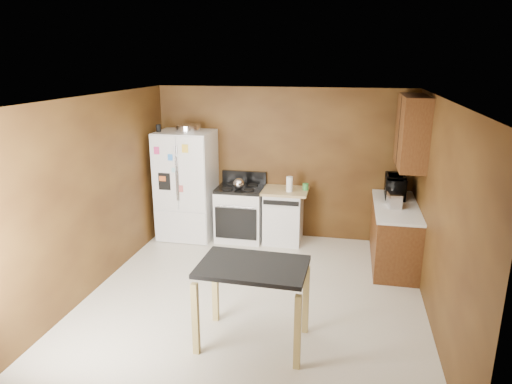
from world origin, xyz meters
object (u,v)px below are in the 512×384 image
(kettle, at_px, (239,184))
(green_canister, at_px, (306,187))
(refrigerator, at_px, (187,185))
(dishwasher, at_px, (283,215))
(paper_towel, at_px, (289,184))
(microwave, at_px, (395,187))
(pen_cup, at_px, (158,128))
(toaster, at_px, (394,200))
(roasting_pan, at_px, (188,128))
(island, at_px, (253,278))
(gas_range, at_px, (241,212))

(kettle, relative_size, green_canister, 1.74)
(refrigerator, bearing_deg, dishwasher, 2.99)
(kettle, bearing_deg, paper_towel, 4.82)
(green_canister, bearing_deg, microwave, -5.18)
(dishwasher, bearing_deg, pen_cup, -174.33)
(kettle, height_order, toaster, toaster)
(paper_towel, xyz_separation_m, dishwasher, (-0.10, 0.09, -0.56))
(paper_towel, relative_size, microwave, 0.45)
(toaster, bearing_deg, dishwasher, 152.81)
(kettle, bearing_deg, pen_cup, -178.02)
(green_canister, distance_m, dishwasher, 0.60)
(toaster, relative_size, dishwasher, 0.31)
(roasting_pan, distance_m, kettle, 1.22)
(microwave, relative_size, island, 0.48)
(green_canister, distance_m, toaster, 1.47)
(refrigerator, bearing_deg, toaster, -8.60)
(kettle, xyz_separation_m, gas_range, (-0.01, 0.13, -0.53))
(paper_towel, relative_size, island, 0.22)
(toaster, bearing_deg, refrigerator, 163.49)
(refrigerator, distance_m, dishwasher, 1.69)
(toaster, xyz_separation_m, refrigerator, (-3.30, 0.50, -0.10))
(paper_towel, relative_size, toaster, 0.89)
(refrigerator, bearing_deg, island, -58.15)
(green_canister, relative_size, microwave, 0.19)
(paper_towel, distance_m, gas_range, 0.99)
(toaster, distance_m, dishwasher, 1.85)
(pen_cup, height_order, refrigerator, pen_cup)
(dishwasher, xyz_separation_m, island, (0.10, -2.87, 0.30))
(green_canister, xyz_separation_m, island, (-0.24, -2.93, -0.19))
(paper_towel, distance_m, island, 2.80)
(pen_cup, bearing_deg, green_canister, 6.23)
(gas_range, bearing_deg, island, -73.91)
(toaster, bearing_deg, pen_cup, 166.16)
(paper_towel, height_order, refrigerator, refrigerator)
(roasting_pan, relative_size, toaster, 1.51)
(kettle, bearing_deg, island, -73.30)
(dishwasher, relative_size, island, 0.79)
(toaster, bearing_deg, microwave, 76.28)
(microwave, bearing_deg, toaster, 174.91)
(microwave, bearing_deg, green_canister, 85.53)
(dishwasher, bearing_deg, kettle, -167.71)
(toaster, height_order, microwave, microwave)
(dishwasher, bearing_deg, refrigerator, -177.01)
(roasting_pan, relative_size, green_canister, 3.91)
(green_canister, bearing_deg, refrigerator, -175.87)
(pen_cup, distance_m, toaster, 3.81)
(green_canister, bearing_deg, gas_range, -175.59)
(roasting_pan, distance_m, dishwasher, 2.11)
(gas_range, relative_size, dishwasher, 1.24)
(microwave, bearing_deg, kettle, 92.79)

